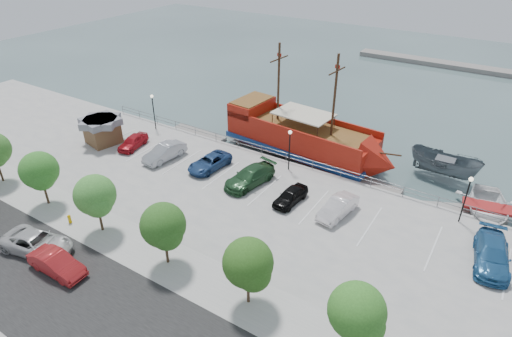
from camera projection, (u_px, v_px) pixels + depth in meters
The scene contains 30 objects.
ground at pixel (254, 210), 38.48m from camera, with size 160.00×160.00×0.00m, color #384D4E.
street at pixel (114, 325), 26.28m from camera, with size 100.00×8.00×0.04m, color black.
sidewalk at pixel (179, 267), 30.66m from camera, with size 100.00×4.00×0.05m, color #9C9C9C.
seawall_railing at pixel (295, 159), 43.41m from camera, with size 50.00×0.06×1.00m.
far_shore at pixel (473, 68), 73.85m from camera, with size 40.00×3.00×0.80m, color gray.
pirate_ship at pixel (312, 141), 45.90m from camera, with size 19.74×7.04×12.32m.
patrol_boat at pixel (444, 167), 42.47m from camera, with size 2.62×6.96×2.69m, color #556067.
speedboat at pixel (486, 210), 37.15m from camera, with size 5.07×7.10×1.47m, color white.
dock_west at pixel (198, 135), 51.51m from camera, with size 7.22×2.06×0.41m, color gray.
dock_mid at pixel (364, 184), 41.87m from camera, with size 7.23×2.06×0.41m, color gray.
dock_east at pixel (459, 212), 37.83m from camera, with size 7.50×2.14×0.43m, color gray.
shed at pixel (102, 130), 47.16m from camera, with size 4.25×4.25×2.91m.
street_van at pixel (37, 243), 31.81m from camera, with size 2.56×5.55×1.54m, color #BEBEBE.
street_sedan at pixel (57, 264), 29.91m from camera, with size 1.60×4.59×1.51m, color #B31F22.
fire_hydrant at pixel (69, 219), 34.93m from camera, with size 0.28×0.28×0.81m.
lamp_post_left at pixel (153, 106), 49.56m from camera, with size 0.36×0.36×4.28m.
lamp_post_mid at pixel (290, 143), 41.25m from camera, with size 0.36×0.36×4.28m.
lamp_post_right at pixel (467, 192), 33.85m from camera, with size 0.36×0.36×4.28m.
tree_b at pixel (40, 172), 35.82m from camera, with size 3.30×3.20×5.00m.
tree_c at pixel (96, 197), 32.58m from camera, with size 3.30×3.20×5.00m.
tree_d at pixel (164, 227), 29.35m from camera, with size 3.30×3.20×5.00m.
tree_e at pixel (249, 265), 26.12m from camera, with size 3.30×3.20×5.00m.
tree_f at pixel (359, 314), 22.88m from camera, with size 3.30×3.20×5.00m.
parked_car_a at pixel (133, 142), 46.53m from camera, with size 1.64×4.08×1.39m, color #A8131C.
parked_car_b at pixel (165, 152), 44.15m from camera, with size 1.70×4.87×1.61m, color #999CA3.
parked_car_c at pixel (210, 162), 42.57m from camera, with size 2.26×4.90×1.36m, color navy.
parked_car_d at pixel (250, 177), 39.96m from camera, with size 2.27×5.58×1.62m, color #234D2A.
parked_car_e at pixel (291, 196), 37.41m from camera, with size 1.60×3.97×1.35m, color black.
parked_car_f at pixel (338, 207), 35.78m from camera, with size 1.58×4.54×1.50m, color white.
parked_car_h at pixel (492, 254), 30.64m from camera, with size 2.30×5.65×1.64m, color #255C8F.
Camera 1 is at (16.96, -26.42, 21.55)m, focal length 30.00 mm.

